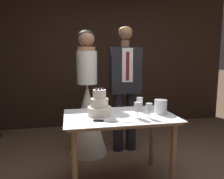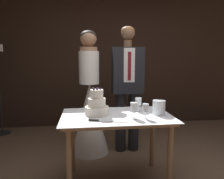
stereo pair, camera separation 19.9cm
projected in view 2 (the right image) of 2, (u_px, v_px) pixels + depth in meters
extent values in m
cube|color=black|center=(112.00, 52.00, 4.38)|extent=(5.13, 0.12, 2.93)
cylinder|color=#8E6B4C|center=(69.00, 166.00, 2.03)|extent=(0.06, 0.06, 0.71)
cylinder|color=#8E6B4C|center=(170.00, 160.00, 2.15)|extent=(0.06, 0.06, 0.71)
cylinder|color=#8E6B4C|center=(72.00, 143.00, 2.60)|extent=(0.06, 0.06, 0.71)
cylinder|color=#8E6B4C|center=(152.00, 139.00, 2.72)|extent=(0.06, 0.06, 0.71)
cube|color=#8E6B4C|center=(117.00, 117.00, 2.32)|extent=(1.10, 0.69, 0.03)
cube|color=white|center=(117.00, 115.00, 2.32)|extent=(1.16, 0.75, 0.01)
cylinder|color=silver|center=(97.00, 111.00, 2.32)|extent=(0.25, 0.25, 0.09)
cylinder|color=silver|center=(97.00, 103.00, 2.31)|extent=(0.19, 0.19, 0.09)
cylinder|color=silver|center=(97.00, 94.00, 2.30)|extent=(0.14, 0.14, 0.09)
sphere|color=#2D1933|center=(100.00, 89.00, 2.29)|extent=(0.02, 0.02, 0.02)
sphere|color=#2D1933|center=(97.00, 88.00, 2.31)|extent=(0.02, 0.02, 0.02)
sphere|color=#2D1933|center=(93.00, 88.00, 2.30)|extent=(0.02, 0.02, 0.02)
sphere|color=#2D1933|center=(94.00, 89.00, 2.26)|extent=(0.02, 0.02, 0.02)
sphere|color=#2D1933|center=(97.00, 89.00, 2.26)|extent=(0.02, 0.02, 0.02)
cube|color=silver|center=(113.00, 122.00, 2.07)|extent=(0.28, 0.10, 0.00)
cylinder|color=black|center=(94.00, 120.00, 2.10)|extent=(0.10, 0.05, 0.02)
cylinder|color=silver|center=(134.00, 118.00, 2.19)|extent=(0.07, 0.07, 0.00)
cylinder|color=silver|center=(134.00, 115.00, 2.18)|extent=(0.01, 0.01, 0.07)
cylinder|color=silver|center=(134.00, 107.00, 2.17)|extent=(0.07, 0.07, 0.09)
cylinder|color=maroon|center=(134.00, 110.00, 2.18)|extent=(0.06, 0.06, 0.04)
cylinder|color=silver|center=(145.00, 119.00, 2.18)|extent=(0.06, 0.06, 0.00)
cylinder|color=silver|center=(145.00, 115.00, 2.17)|extent=(0.01, 0.01, 0.07)
cylinder|color=silver|center=(146.00, 107.00, 2.16)|extent=(0.07, 0.07, 0.08)
cylinder|color=silver|center=(138.00, 111.00, 2.48)|extent=(0.07, 0.07, 0.00)
cylinder|color=silver|center=(138.00, 108.00, 2.47)|extent=(0.01, 0.01, 0.07)
cylinder|color=silver|center=(138.00, 101.00, 2.46)|extent=(0.07, 0.07, 0.08)
cylinder|color=silver|center=(159.00, 108.00, 2.33)|extent=(0.13, 0.13, 0.16)
cylinder|color=silver|center=(159.00, 111.00, 2.34)|extent=(0.06, 0.06, 0.07)
sphere|color=#F9CC4C|center=(159.00, 107.00, 2.33)|extent=(0.02, 0.02, 0.02)
cone|color=white|center=(90.00, 118.00, 3.11)|extent=(0.54, 0.54, 1.00)
cylinder|color=white|center=(89.00, 68.00, 3.00)|extent=(0.28, 0.28, 0.45)
cylinder|color=#A37556|center=(89.00, 49.00, 2.97)|extent=(0.24, 0.24, 0.06)
sphere|color=#A37556|center=(89.00, 39.00, 2.95)|extent=(0.22, 0.22, 0.22)
ellipsoid|color=black|center=(88.00, 36.00, 2.96)|extent=(0.22, 0.22, 0.16)
cylinder|color=black|center=(120.00, 122.00, 3.17)|extent=(0.15, 0.15, 0.86)
cylinder|color=black|center=(133.00, 122.00, 3.20)|extent=(0.15, 0.15, 0.86)
cube|color=black|center=(127.00, 70.00, 3.08)|extent=(0.43, 0.24, 0.64)
cube|color=white|center=(129.00, 65.00, 2.94)|extent=(0.15, 0.01, 0.46)
cube|color=maroon|center=(129.00, 66.00, 2.94)|extent=(0.04, 0.01, 0.39)
cylinder|color=brown|center=(128.00, 44.00, 3.02)|extent=(0.11, 0.11, 0.10)
sphere|color=brown|center=(128.00, 33.00, 3.00)|extent=(0.19, 0.19, 0.19)
ellipsoid|color=brown|center=(128.00, 31.00, 3.01)|extent=(0.19, 0.19, 0.12)
cylinder|color=black|center=(3.00, 133.00, 3.95)|extent=(0.28, 0.28, 0.02)
cylinder|color=black|center=(0.00, 93.00, 3.84)|extent=(0.03, 0.03, 1.43)
cylinder|color=silver|center=(1.00, 48.00, 3.74)|extent=(0.06, 0.06, 0.12)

